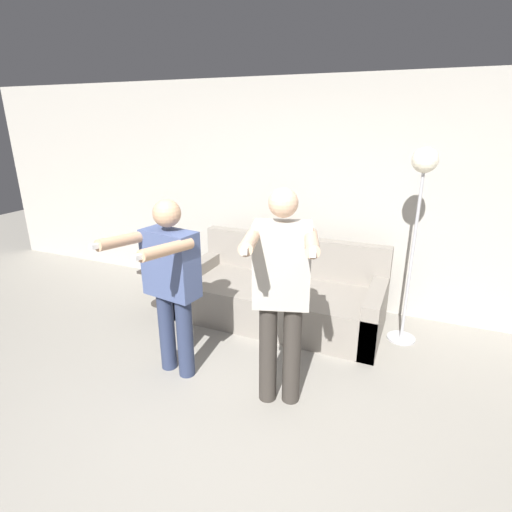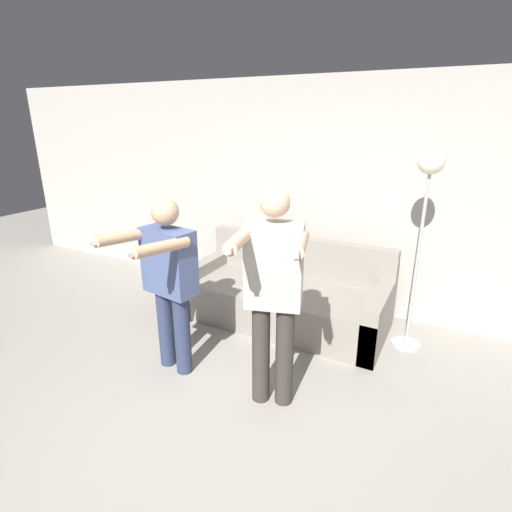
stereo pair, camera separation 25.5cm
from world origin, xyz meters
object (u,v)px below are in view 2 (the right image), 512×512
object	(u,v)px
person_right	(273,288)
floor_lamp	(427,194)
side_table	(167,277)
couch	(286,298)
person_left	(168,275)
cat	(282,228)
cup	(164,261)

from	to	relation	value
person_right	floor_lamp	xyz separation A→B (m)	(0.83, 1.39, 0.53)
side_table	person_right	bearing A→B (deg)	-29.47
couch	floor_lamp	distance (m)	1.79
couch	person_left	bearing A→B (deg)	-111.86
cat	side_table	size ratio (longest dim) A/B	0.94
couch	cat	distance (m)	0.81
person_left	side_table	size ratio (longest dim) A/B	3.40
couch	person_right	xyz separation A→B (m)	(0.45, -1.31, 0.71)
person_left	person_right	world-z (taller)	person_right
side_table	cup	world-z (taller)	cup
couch	person_right	size ratio (longest dim) A/B	1.27
person_right	floor_lamp	distance (m)	1.70
couch	cat	world-z (taller)	cat
cat	side_table	bearing A→B (deg)	-155.91
person_left	side_table	distance (m)	1.58
couch	cat	bearing A→B (deg)	121.63
cat	floor_lamp	distance (m)	1.63
couch	floor_lamp	xyz separation A→B (m)	(1.28, 0.08, 1.25)
person_right	cup	bearing A→B (deg)	133.51
couch	person_left	world-z (taller)	person_left
person_right	cat	world-z (taller)	person_right
person_left	cat	world-z (taller)	person_left
floor_lamp	cup	distance (m)	3.01
person_left	side_table	world-z (taller)	person_left
person_right	person_left	bearing A→B (deg)	162.98
person_right	side_table	size ratio (longest dim) A/B	3.74
couch	cup	xyz separation A→B (m)	(-1.54, -0.18, 0.24)
side_table	person_left	bearing A→B (deg)	-48.67
person_right	cup	world-z (taller)	person_right
person_left	cat	distance (m)	1.69
floor_lamp	person_right	bearing A→B (deg)	-120.94
couch	cup	size ratio (longest dim) A/B	21.13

